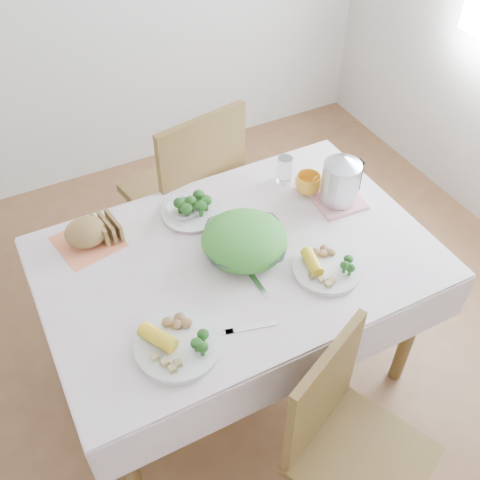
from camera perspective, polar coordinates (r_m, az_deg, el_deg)
name	(u,v)px	position (r m, az deg, el deg)	size (l,w,h in m)	color
floor	(238,365)	(2.78, -0.18, -12.57)	(3.60, 3.60, 0.00)	brown
dining_table	(238,317)	(2.47, -0.20, -7.83)	(1.40, 0.90, 0.75)	brown
tablecloth	(238,257)	(2.18, -0.22, -1.69)	(1.50, 1.00, 0.01)	white
chair_near	(363,458)	(2.09, 12.38, -20.80)	(0.42, 0.42, 0.92)	brown
chair_far	(182,200)	(2.90, -5.91, 4.11)	(0.48, 0.48, 1.05)	brown
salad_bowl	(245,245)	(2.17, 0.48, -0.50)	(0.31, 0.31, 0.08)	white
dinner_plate_left	(178,346)	(1.91, -6.29, -10.62)	(0.29, 0.29, 0.02)	white
dinner_plate_right	(327,269)	(2.14, 8.82, -2.92)	(0.26, 0.26, 0.02)	white
broccoli_plate	(192,213)	(2.35, -4.93, 2.76)	(0.26, 0.26, 0.02)	beige
napkin	(88,242)	(2.31, -15.14, -0.16)	(0.24, 0.24, 0.00)	#FF8457
bread_loaf	(86,231)	(2.27, -15.40, 0.84)	(0.17, 0.16, 0.10)	olive
fruit_bowl	(183,211)	(2.35, -5.80, 2.99)	(0.13, 0.13, 0.04)	white
yellow_mug	(308,184)	(2.46, 6.92, 5.69)	(0.11, 0.11, 0.09)	#F5A726
glass_tumbler	(284,169)	(2.49, 4.54, 7.16)	(0.07, 0.07, 0.13)	white
pink_tray	(338,200)	(2.45, 9.88, 4.01)	(0.20, 0.20, 0.02)	pink
electric_kettle	(341,179)	(2.38, 10.21, 6.09)	(0.16, 0.16, 0.22)	#B2B5BA
fork_left	(256,282)	(2.09, 1.66, -4.24)	(0.02, 0.17, 0.00)	silver
fork_right	(322,270)	(2.15, 8.33, -2.99)	(0.02, 0.20, 0.00)	silver
knife	(251,327)	(1.95, 1.16, -8.86)	(0.02, 0.18, 0.00)	silver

